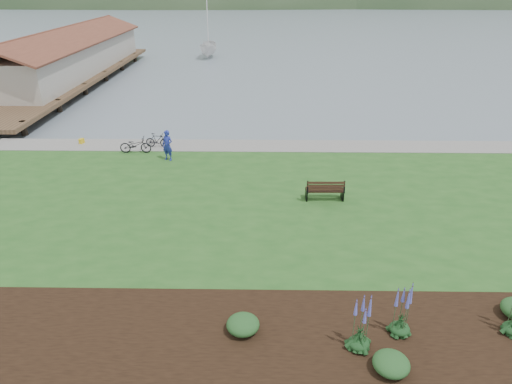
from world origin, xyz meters
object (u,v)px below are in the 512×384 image
at_px(person, 167,143).
at_px(sailboat, 209,58).
at_px(bicycle_a, 135,145).
at_px(park_bench, 325,190).

xyz_separation_m(person, sailboat, (-1.92, 38.69, -1.43)).
height_order(bicycle_a, sailboat, sailboat).
height_order(park_bench, sailboat, sailboat).
xyz_separation_m(person, bicycle_a, (-2.17, 1.13, -0.54)).
distance_m(person, sailboat, 38.76).
height_order(park_bench, bicycle_a, park_bench).
height_order(person, bicycle_a, person).
distance_m(park_bench, person, 9.84).
distance_m(park_bench, bicycle_a, 12.28).
xyz_separation_m(park_bench, sailboat, (-10.33, 43.79, -0.94)).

